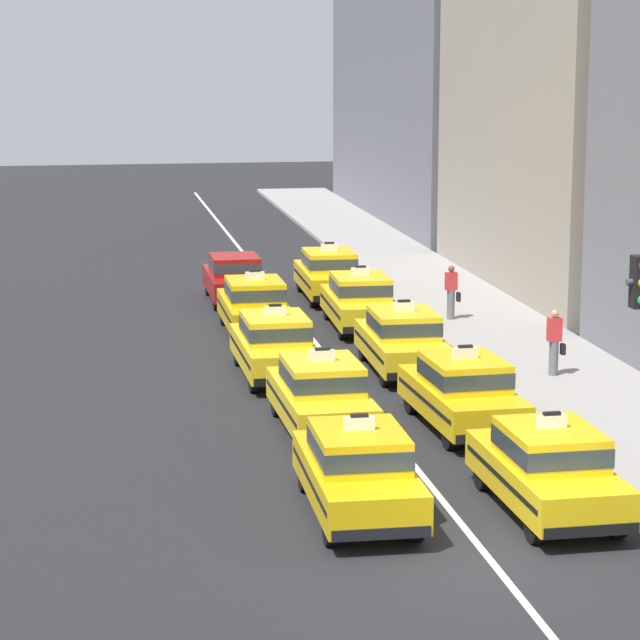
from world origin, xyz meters
The scene contains 15 objects.
ground_plane centered at (0.00, 0.00, 0.00)m, with size 160.00×160.00×0.00m, color #232326.
lane_stripe_left_right centered at (0.00, 20.00, 0.00)m, with size 0.14×80.00×0.01m, color silver.
sidewalk_curb centered at (5.60, 15.00, 0.07)m, with size 4.00×90.00×0.15m, color #9E9993.
taxi_left_nearest centered at (-1.76, 2.82, 0.88)m, with size 1.88×4.58×1.96m.
taxi_left_second centered at (-1.46, 8.50, 0.88)m, with size 1.89×4.59×1.96m.
taxi_left_third centered at (-1.76, 13.90, 0.88)m, with size 1.87×4.58×1.96m.
taxi_left_fourth centered at (-1.58, 19.49, 0.88)m, with size 1.83×4.57×1.96m.
sedan_left_fifth centered at (-1.58, 24.89, 0.85)m, with size 1.76×4.30×1.58m.
taxi_right_nearest centered at (1.72, 2.36, 0.88)m, with size 1.89×4.59×1.96m.
taxi_right_second centered at (1.72, 8.23, 0.88)m, with size 1.98×4.63×1.96m.
taxi_right_third centered at (1.65, 13.93, 0.88)m, with size 1.91×4.60×1.96m.
taxi_right_fourth centered at (1.65, 19.74, 0.88)m, with size 1.96×4.61×1.96m.
taxi_right_fifth centered at (1.62, 24.91, 0.88)m, with size 1.91×4.60×1.96m.
pedestrian_near_crosswalk centered at (4.59, 20.05, 0.99)m, with size 0.47×0.24×1.67m.
pedestrian_by_storefront centered at (5.26, 12.33, 1.01)m, with size 0.47×0.24×1.71m.
Camera 1 is at (-6.65, -21.67, 8.59)m, focal length 79.74 mm.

